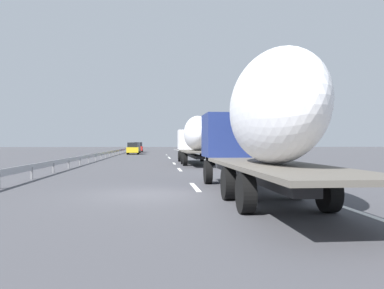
% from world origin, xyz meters
% --- Properties ---
extents(ground_plane, '(260.00, 260.00, 0.00)m').
position_xyz_m(ground_plane, '(40.00, 0.00, 0.00)').
color(ground_plane, '#424247').
extents(lane_stripe_0, '(3.20, 0.20, 0.01)m').
position_xyz_m(lane_stripe_0, '(2.00, -1.80, 0.00)').
color(lane_stripe_0, white).
rests_on(lane_stripe_0, ground_plane).
extents(lane_stripe_1, '(3.20, 0.20, 0.01)m').
position_xyz_m(lane_stripe_1, '(12.52, -1.80, 0.00)').
color(lane_stripe_1, white).
rests_on(lane_stripe_1, ground_plane).
extents(lane_stripe_2, '(3.20, 0.20, 0.01)m').
position_xyz_m(lane_stripe_2, '(20.59, -1.80, 0.00)').
color(lane_stripe_2, white).
rests_on(lane_stripe_2, ground_plane).
extents(lane_stripe_3, '(3.20, 0.20, 0.01)m').
position_xyz_m(lane_stripe_3, '(32.54, -1.80, 0.00)').
color(lane_stripe_3, white).
rests_on(lane_stripe_3, ground_plane).
extents(lane_stripe_4, '(3.20, 0.20, 0.01)m').
position_xyz_m(lane_stripe_4, '(35.55, -1.80, 0.00)').
color(lane_stripe_4, white).
rests_on(lane_stripe_4, ground_plane).
extents(lane_stripe_5, '(3.20, 0.20, 0.01)m').
position_xyz_m(lane_stripe_5, '(46.04, -1.80, 0.00)').
color(lane_stripe_5, white).
rests_on(lane_stripe_5, ground_plane).
extents(edge_line_right, '(110.00, 0.20, 0.01)m').
position_xyz_m(edge_line_right, '(45.00, -5.50, 0.00)').
color(edge_line_right, white).
rests_on(edge_line_right, ground_plane).
extents(truck_lead, '(13.25, 2.55, 4.05)m').
position_xyz_m(truck_lead, '(19.49, -3.60, 2.32)').
color(truck_lead, silver).
rests_on(truck_lead, ground_plane).
extents(truck_trailing, '(13.58, 2.55, 4.48)m').
position_xyz_m(truck_trailing, '(-1.54, -3.60, 2.50)').
color(truck_trailing, navy).
rests_on(truck_trailing, ground_plane).
extents(car_yellow_coupe, '(4.32, 1.86, 1.91)m').
position_xyz_m(car_yellow_coupe, '(48.76, 3.50, 0.95)').
color(car_yellow_coupe, gold).
rests_on(car_yellow_coupe, ground_plane).
extents(car_black_suv, '(4.30, 1.91, 1.93)m').
position_xyz_m(car_black_suv, '(57.00, 3.64, 0.96)').
color(car_black_suv, black).
rests_on(car_black_suv, ground_plane).
extents(car_red_compact, '(4.36, 1.75, 1.99)m').
position_xyz_m(car_red_compact, '(65.34, 3.42, 0.98)').
color(car_red_compact, red).
rests_on(car_red_compact, ground_plane).
extents(road_sign, '(0.10, 0.90, 2.92)m').
position_xyz_m(road_sign, '(33.68, -6.70, 2.03)').
color(road_sign, gray).
rests_on(road_sign, ground_plane).
extents(tree_0, '(3.96, 3.96, 6.19)m').
position_xyz_m(tree_0, '(86.66, -12.25, 3.74)').
color(tree_0, '#472D19').
rests_on(tree_0, ground_plane).
extents(tree_1, '(2.82, 2.82, 6.08)m').
position_xyz_m(tree_1, '(38.18, -10.35, 3.65)').
color(tree_1, '#472D19').
rests_on(tree_1, ground_plane).
extents(tree_2, '(2.59, 2.59, 7.29)m').
position_xyz_m(tree_2, '(28.29, -12.05, 4.33)').
color(tree_2, '#472D19').
rests_on(tree_2, ground_plane).
extents(tree_3, '(3.13, 3.13, 6.61)m').
position_xyz_m(tree_3, '(69.41, -11.01, 4.14)').
color(tree_3, '#472D19').
rests_on(tree_3, ground_plane).
extents(guardrail_median, '(94.00, 0.10, 0.76)m').
position_xyz_m(guardrail_median, '(43.00, 6.00, 0.58)').
color(guardrail_median, '#9EA0A5').
rests_on(guardrail_median, ground_plane).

